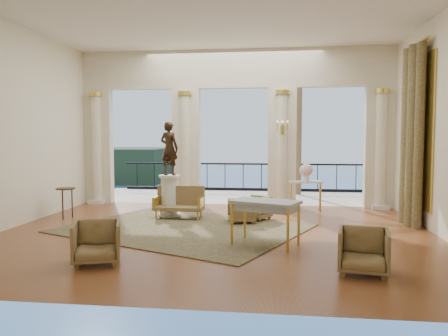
# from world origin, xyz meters

# --- Properties ---
(floor) EXTENTS (9.00, 9.00, 0.00)m
(floor) POSITION_xyz_m (0.00, 0.00, 0.00)
(floor) COLOR #4B250F
(floor) RESTS_ON ground
(room_walls) EXTENTS (9.00, 9.00, 9.00)m
(room_walls) POSITION_xyz_m (0.00, -1.12, 2.88)
(room_walls) COLOR white
(room_walls) RESTS_ON ground
(arcade) EXTENTS (9.00, 0.56, 4.50)m
(arcade) POSITION_xyz_m (-0.00, 3.82, 2.58)
(arcade) COLOR beige
(arcade) RESTS_ON ground
(terrace) EXTENTS (10.00, 3.60, 0.10)m
(terrace) POSITION_xyz_m (0.00, 5.80, -0.05)
(terrace) COLOR #ADA291
(terrace) RESTS_ON ground
(balustrade) EXTENTS (9.00, 0.06, 1.03)m
(balustrade) POSITION_xyz_m (0.00, 7.40, 0.41)
(balustrade) COLOR black
(balustrade) RESTS_ON terrace
(palm_tree) EXTENTS (2.00, 2.00, 4.50)m
(palm_tree) POSITION_xyz_m (2.00, 6.60, 4.09)
(palm_tree) COLOR #4C3823
(palm_tree) RESTS_ON terrace
(headland) EXTENTS (22.00, 18.00, 6.00)m
(headland) POSITION_xyz_m (-30.00, 70.00, -3.00)
(headland) COLOR black
(headland) RESTS_ON sea
(sea) EXTENTS (160.00, 160.00, 0.00)m
(sea) POSITION_xyz_m (0.00, 60.00, -6.00)
(sea) COLOR #234D88
(sea) RESTS_ON ground
(curtain) EXTENTS (0.33, 1.40, 4.09)m
(curtain) POSITION_xyz_m (4.28, 1.50, 2.02)
(curtain) COLOR #484021
(curtain) RESTS_ON ground
(window_frame) EXTENTS (0.04, 1.60, 3.40)m
(window_frame) POSITION_xyz_m (4.47, 1.50, 2.10)
(window_frame) COLOR gold
(window_frame) RESTS_ON room_walls
(wall_sconce) EXTENTS (0.30, 0.11, 0.33)m
(wall_sconce) POSITION_xyz_m (1.40, 3.51, 2.23)
(wall_sconce) COLOR gold
(wall_sconce) RESTS_ON arcade
(rug) EXTENTS (5.90, 5.35, 0.02)m
(rug) POSITION_xyz_m (-0.74, 0.41, 0.01)
(rug) COLOR #30331B
(rug) RESTS_ON ground
(armchair_a) EXTENTS (0.90, 0.87, 0.73)m
(armchair_a) POSITION_xyz_m (-1.54, -2.33, 0.37)
(armchair_a) COLOR #4E3A1F
(armchair_a) RESTS_ON ground
(armchair_b) EXTENTS (0.81, 0.77, 0.72)m
(armchair_b) POSITION_xyz_m (2.53, -2.34, 0.36)
(armchair_b) COLOR #4E3A1F
(armchair_b) RESTS_ON ground
(armchair_c) EXTENTS (0.79, 0.81, 0.63)m
(armchair_c) POSITION_xyz_m (0.75, 1.65, 0.31)
(armchair_c) COLOR #4E3A1F
(armchair_c) RESTS_ON ground
(armchair_d) EXTENTS (0.67, 0.70, 0.62)m
(armchair_d) POSITION_xyz_m (0.47, 1.21, 0.31)
(armchair_d) COLOR #4E3A1F
(armchair_d) RESTS_ON ground
(settee) EXTENTS (1.21, 0.55, 0.79)m
(settee) POSITION_xyz_m (-1.10, 1.59, 0.39)
(settee) COLOR #4E3A1F
(settee) RESTS_ON ground
(game_table) EXTENTS (1.37, 1.07, 0.83)m
(game_table) POSITION_xyz_m (1.06, -0.84, 0.74)
(game_table) COLOR #8DA3AF
(game_table) RESTS_ON ground
(pedestal) EXTENTS (0.57, 0.57, 1.05)m
(pedestal) POSITION_xyz_m (-1.41, 1.80, 0.50)
(pedestal) COLOR silver
(pedestal) RESTS_ON ground
(statue) EXTENTS (0.56, 0.45, 1.33)m
(statue) POSITION_xyz_m (-1.41, 1.80, 1.71)
(statue) COLOR black
(statue) RESTS_ON pedestal
(console_table) EXTENTS (0.91, 0.52, 0.82)m
(console_table) POSITION_xyz_m (2.04, 3.05, 0.68)
(console_table) COLOR silver
(console_table) RESTS_ON ground
(urn) EXTENTS (0.35, 0.35, 0.47)m
(urn) POSITION_xyz_m (2.04, 3.05, 1.08)
(urn) COLOR white
(urn) RESTS_ON console_table
(side_table) EXTENTS (0.46, 0.46, 0.75)m
(side_table) POSITION_xyz_m (-3.88, 1.25, 0.64)
(side_table) COLOR black
(side_table) RESTS_ON ground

